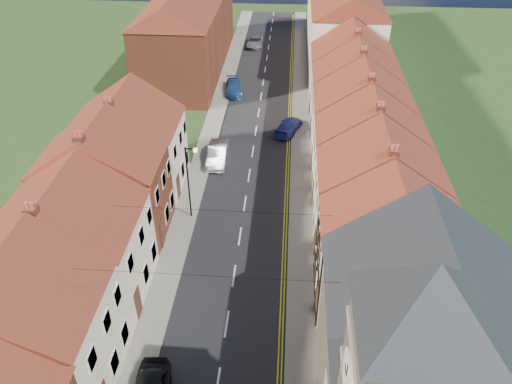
% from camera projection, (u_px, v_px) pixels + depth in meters
% --- Properties ---
extents(road, '(7.00, 90.00, 0.02)m').
position_uv_depth(road, '(253.00, 152.00, 45.85)').
color(road, black).
rests_on(road, ground).
extents(pavement_left, '(1.80, 90.00, 0.12)m').
position_uv_depth(pavement_left, '(205.00, 149.00, 46.08)').
color(pavement_left, gray).
rests_on(pavement_left, ground).
extents(pavement_right, '(1.80, 90.00, 0.12)m').
position_uv_depth(pavement_right, '(301.00, 153.00, 45.56)').
color(pavement_right, gray).
rests_on(pavement_right, ground).
extents(church, '(11.25, 14.25, 15.20)m').
position_uv_depth(church, '(431.00, 372.00, 20.23)').
color(church, '#342D24').
rests_on(church, ground).
extents(cottage_r_tudor, '(8.30, 5.20, 9.00)m').
position_uv_depth(cottage_r_tudor, '(390.00, 245.00, 28.66)').
color(cottage_r_tudor, beige).
rests_on(cottage_r_tudor, ground).
extents(cottage_r_white_near, '(8.30, 6.00, 9.00)m').
position_uv_depth(cottage_r_white_near, '(378.00, 191.00, 33.05)').
color(cottage_r_white_near, silver).
rests_on(cottage_r_white_near, ground).
extents(cottage_r_cream_mid, '(8.30, 5.20, 9.00)m').
position_uv_depth(cottage_r_cream_mid, '(369.00, 149.00, 37.43)').
color(cottage_r_cream_mid, beige).
rests_on(cottage_r_cream_mid, ground).
extents(cottage_r_pink, '(8.30, 6.00, 9.00)m').
position_uv_depth(cottage_r_pink, '(362.00, 117.00, 41.82)').
color(cottage_r_pink, beige).
rests_on(cottage_r_pink, ground).
extents(cottage_r_white_far, '(8.30, 5.20, 9.00)m').
position_uv_depth(cottage_r_white_far, '(356.00, 90.00, 46.20)').
color(cottage_r_white_far, silver).
rests_on(cottage_r_white_far, ground).
extents(cottage_r_cream_far, '(8.30, 6.00, 9.00)m').
position_uv_depth(cottage_r_cream_far, '(351.00, 68.00, 50.59)').
color(cottage_r_cream_far, beige).
rests_on(cottage_r_cream_far, ground).
extents(cottage_l_cream, '(8.30, 6.30, 9.10)m').
position_uv_depth(cottage_l_cream, '(20.00, 324.00, 23.92)').
color(cottage_l_cream, beige).
rests_on(cottage_l_cream, ground).
extents(cottage_l_white, '(8.30, 6.90, 8.80)m').
position_uv_depth(cottage_l_white, '(71.00, 239.00, 29.20)').
color(cottage_l_white, beige).
rests_on(cottage_l_white, ground).
extents(cottage_l_brick_mid, '(8.30, 5.70, 9.10)m').
position_uv_depth(cottage_l_brick_mid, '(103.00, 179.00, 34.07)').
color(cottage_l_brick_mid, brown).
rests_on(cottage_l_brick_mid, ground).
extents(cottage_l_pink, '(8.30, 6.30, 8.80)m').
position_uv_depth(cottage_l_pink, '(128.00, 139.00, 38.87)').
color(cottage_l_pink, beige).
rests_on(cottage_l_pink, ground).
extents(block_right_far, '(8.30, 24.20, 10.50)m').
position_uv_depth(block_right_far, '(342.00, 16.00, 62.55)').
color(block_right_far, beige).
rests_on(block_right_far, ground).
extents(block_left_far, '(8.30, 24.20, 10.50)m').
position_uv_depth(block_left_far, '(188.00, 25.00, 59.58)').
color(block_left_far, brown).
rests_on(block_left_far, ground).
extents(lamppost, '(0.88, 0.15, 6.00)m').
position_uv_depth(lamppost, '(189.00, 178.00, 35.90)').
color(lamppost, black).
rests_on(lamppost, pavement_left).
extents(car_mid, '(1.70, 4.59, 1.50)m').
position_uv_depth(car_mid, '(218.00, 154.00, 44.06)').
color(car_mid, gray).
rests_on(car_mid, ground).
extents(car_far, '(2.33, 4.59, 1.28)m').
position_uv_depth(car_far, '(233.00, 88.00, 56.04)').
color(car_far, navy).
rests_on(car_far, ground).
extents(car_distant, '(2.16, 4.52, 1.24)m').
position_uv_depth(car_distant, '(255.00, 42.00, 68.67)').
color(car_distant, gray).
rests_on(car_distant, ground).
extents(car_far_b, '(3.08, 4.69, 1.26)m').
position_uv_depth(car_far_b, '(289.00, 126.00, 48.55)').
color(car_far_b, navy).
rests_on(car_far_b, ground).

